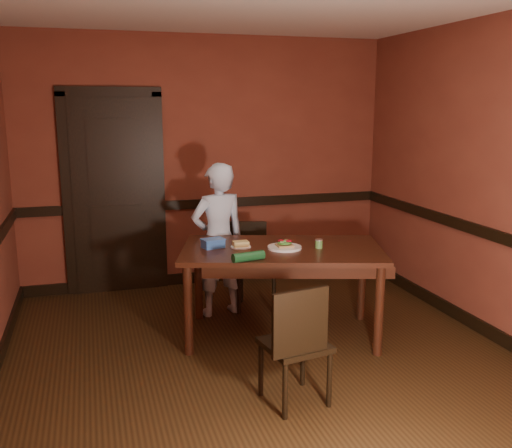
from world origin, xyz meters
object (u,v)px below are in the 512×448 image
sandwich_plate (285,246)px  sauce_jar (319,244)px  chair_far (257,267)px  person (218,240)px  cheese_saucer (241,245)px  chair_near (295,342)px  dining_table (282,292)px  food_tub (213,243)px

sandwich_plate → sauce_jar: bearing=-12.9°
chair_far → person: 0.50m
chair_far → cheese_saucer: (-0.32, -0.60, 0.39)m
chair_near → chair_far: bearing=-109.0°
dining_table → chair_near: (-0.28, -1.09, 0.03)m
sandwich_plate → food_tub: (-0.57, 0.20, 0.02)m
sandwich_plate → sauce_jar: 0.29m
chair_far → chair_near: bearing=-79.3°
dining_table → sauce_jar: (0.29, -0.10, 0.43)m
food_tub → sandwich_plate: bearing=-33.9°
cheese_saucer → sandwich_plate: bearing=-22.5°
dining_table → chair_far: chair_far is taller
sauce_jar → chair_near: bearing=-120.0°
dining_table → food_tub: (-0.56, 0.17, 0.43)m
food_tub → sauce_jar: bearing=-31.8°
dining_table → cheese_saucer: cheese_saucer is taller
dining_table → chair_far: size_ratio=1.99×
dining_table → cheese_saucer: bearing=178.9°
food_tub → cheese_saucer: bearing=-28.9°
chair_far → sandwich_plate: (0.02, -0.74, 0.38)m
sauce_jar → food_tub: size_ratio=0.36×
dining_table → sandwich_plate: 0.42m
dining_table → person: bearing=137.7°
chair_far → person: bearing=-155.2°
person → cheese_saucer: bearing=85.9°
chair_far → sandwich_plate: 0.84m
chair_near → sauce_jar: sauce_jar is taller
cheese_saucer → food_tub: 0.24m
sandwich_plate → food_tub: size_ratio=1.36×
cheese_saucer → person: bearing=97.0°
dining_table → person: (-0.40, 0.67, 0.33)m
chair_far → person: person is taller
sandwich_plate → dining_table: bearing=105.7°
person → food_tub: person is taller
dining_table → person: person is taller
chair_near → person: size_ratio=0.58×
sandwich_plate → cheese_saucer: size_ratio=1.66×
dining_table → cheese_saucer: 0.54m
sandwich_plate → food_tub: food_tub is taller
chair_far → cheese_saucer: size_ratio=4.90×
sandwich_plate → cheese_saucer: 0.37m
dining_table → chair_near: chair_near is taller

